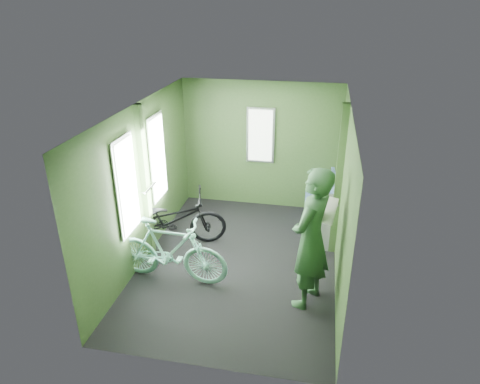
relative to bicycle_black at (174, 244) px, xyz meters
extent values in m
plane|color=black|center=(1.12, -0.30, 0.00)|extent=(4.00, 4.00, 0.00)
cube|color=silver|center=(1.12, -0.30, 2.30)|extent=(2.80, 4.00, 0.02)
cube|color=#304B23|center=(1.12, 1.70, 1.15)|extent=(2.80, 0.02, 2.30)
cube|color=#304B23|center=(1.12, -2.30, 1.15)|extent=(2.80, 0.02, 2.30)
cube|color=#304B23|center=(-0.28, -0.30, 1.15)|extent=(0.02, 4.00, 2.30)
cube|color=#304B23|center=(2.52, -0.30, 1.15)|extent=(0.02, 4.00, 2.30)
cube|color=#304B23|center=(-0.24, -0.30, 1.15)|extent=(0.08, 0.12, 2.30)
cube|color=silver|center=(-0.24, -0.85, 1.35)|extent=(0.02, 0.56, 1.34)
cube|color=silver|center=(-0.24, 0.25, 1.35)|extent=(0.02, 0.56, 1.34)
cube|color=white|center=(-0.23, -0.85, 1.88)|extent=(0.00, 0.12, 0.12)
cube|color=white|center=(-0.23, 0.25, 1.88)|extent=(0.00, 0.12, 0.12)
cylinder|color=silver|center=(-0.17, -0.30, 1.10)|extent=(0.03, 0.40, 0.03)
cube|color=#304B23|center=(2.47, 0.30, 1.15)|extent=(0.10, 0.10, 2.30)
cube|color=white|center=(2.50, 0.60, 1.85)|extent=(0.02, 0.40, 0.50)
cube|color=silver|center=(1.12, 1.65, 1.35)|extent=(0.50, 0.02, 1.00)
imported|color=black|center=(0.00, 0.00, 0.00)|extent=(1.81, 1.11, 0.94)
imported|color=#8EE2D2|center=(0.30, -0.92, 0.00)|extent=(1.64, 0.63, 1.01)
imported|color=#2E5433|center=(2.15, -0.99, 0.92)|extent=(0.67, 0.79, 1.85)
cube|color=silver|center=(2.27, -0.72, 1.21)|extent=(0.36, 0.28, 0.32)
cube|color=slate|center=(2.38, 0.42, 0.41)|extent=(0.24, 0.34, 0.82)
cube|color=navy|center=(2.24, 1.15, 0.21)|extent=(0.53, 0.88, 0.42)
cube|color=navy|center=(2.45, 1.15, 0.66)|extent=(0.12, 0.85, 0.47)
camera|label=1|loc=(2.17, -5.52, 3.60)|focal=32.00mm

